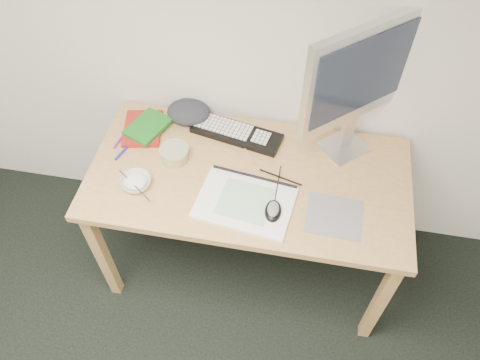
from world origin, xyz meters
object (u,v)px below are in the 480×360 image
object	(u,v)px
keyboard	(237,133)
sketchpad	(245,202)
rice_bowl	(136,182)
monitor	(361,77)
desk	(248,187)

from	to	relation	value
keyboard	sketchpad	bearing A→B (deg)	-62.14
sketchpad	rice_bowl	size ratio (longest dim) A/B	3.01
keyboard	monitor	distance (m)	0.63
monitor	keyboard	bearing A→B (deg)	139.43
keyboard	rice_bowl	xyz separation A→B (m)	(-0.37, -0.37, 0.01)
desk	sketchpad	xyz separation A→B (m)	(0.01, -0.15, 0.09)
monitor	rice_bowl	world-z (taller)	monitor
keyboard	monitor	xyz separation A→B (m)	(0.50, 0.01, 0.39)
desk	keyboard	size ratio (longest dim) A/B	3.31
monitor	rice_bowl	xyz separation A→B (m)	(-0.86, -0.38, -0.38)
keyboard	monitor	size ratio (longest dim) A/B	0.66
sketchpad	monitor	xyz separation A→B (m)	(0.39, 0.39, 0.40)
sketchpad	keyboard	xyz separation A→B (m)	(-0.11, 0.38, 0.01)
sketchpad	monitor	bearing A→B (deg)	52.69
monitor	sketchpad	bearing A→B (deg)	-177.04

